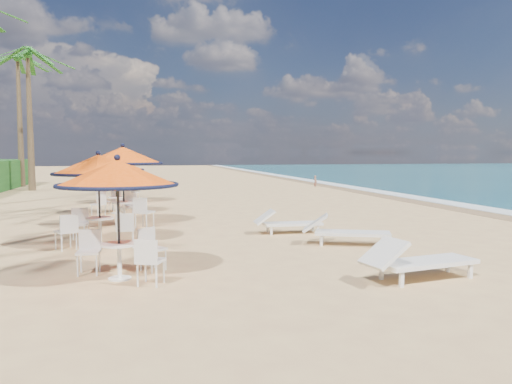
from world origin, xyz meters
TOP-DOWN VIEW (x-y plane):
  - ground at (0.00, 0.00)m, footprint 160.00×160.00m
  - foam_strip at (9.30, 10.00)m, footprint 1.20×140.00m
  - wetsand_band at (8.40, 10.00)m, footprint 1.40×140.00m
  - station_0 at (-4.68, -0.08)m, footprint 2.17×2.17m
  - station_1 at (-5.34, 3.51)m, footprint 2.25×2.25m
  - station_2 at (-4.75, 6.82)m, footprint 2.48×2.49m
  - station_3 at (-5.21, 10.09)m, footprint 2.09×2.17m
  - station_4 at (-4.70, 14.22)m, footprint 2.26×2.30m
  - lounger_near at (0.47, -1.43)m, footprint 2.28×1.04m
  - lounger_mid at (0.59, 2.09)m, footprint 2.23×1.45m
  - lounger_far at (-0.29, 4.12)m, footprint 1.95×0.69m
  - palm_6 at (-10.58, 23.13)m, footprint 5.00×5.00m
  - palm_7 at (-11.97, 27.12)m, footprint 5.00×5.00m
  - person at (7.06, 21.67)m, footprint 0.25×0.34m

SIDE VIEW (x-z plane):
  - ground at x=0.00m, z-range 0.00..0.00m
  - foam_strip at x=9.30m, z-range -0.02..0.02m
  - wetsand_band at x=8.40m, z-range -0.01..0.01m
  - lounger_far at x=-0.29m, z-range -0.02..0.67m
  - lounger_mid at x=0.59m, z-range -0.02..0.74m
  - lounger_near at x=0.47m, z-range -0.03..0.76m
  - person at x=7.06m, z-range 0.00..0.83m
  - station_3 at x=-5.21m, z-range 0.50..2.68m
  - station_0 at x=-4.68m, z-range 0.52..2.78m
  - station_1 at x=-5.34m, z-range 0.54..2.88m
  - station_4 at x=-4.70m, z-range 0.62..2.98m
  - station_2 at x=-4.75m, z-range 0.68..3.26m
  - palm_6 at x=-10.58m, z-range 3.46..11.89m
  - palm_7 at x=-11.97m, z-range 3.65..12.51m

